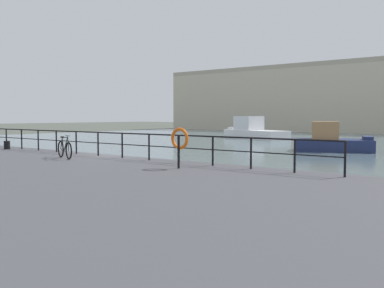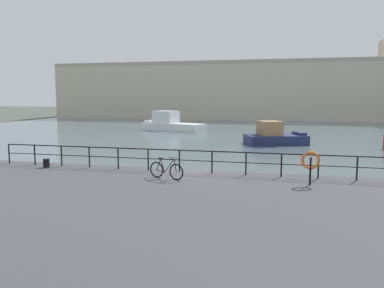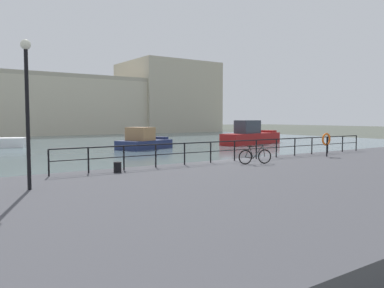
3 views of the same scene
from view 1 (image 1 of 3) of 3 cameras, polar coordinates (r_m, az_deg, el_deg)
The scene contains 8 objects.
ground_plane at distance 20.82m, azimuth -10.10°, elevation -3.31°, with size 240.00×240.00×0.00m, color #4C5147.
water_basin at distance 46.54m, azimuth 19.14°, elevation 0.37°, with size 80.00×60.00×0.01m, color slate.
moored_cabin_cruiser at distance 48.68m, azimuth 7.85°, elevation 1.68°, with size 8.90×5.59×2.44m.
moored_blue_motorboat at distance 32.82m, azimuth 17.55°, elevation 0.40°, with size 5.93×4.57×2.09m.
quay_railing at distance 19.71m, azimuth -10.52°, elevation 0.51°, with size 20.76×0.07×1.08m.
parked_bicycle at distance 19.43m, azimuth -16.05°, elevation -0.64°, with size 1.71×0.58×0.98m.
mooring_bollard at distance 25.80m, azimuth -22.68°, elevation -0.13°, with size 0.32×0.32×0.44m, color black.
life_ring_stand at distance 15.10m, azimuth -1.61°, elevation 0.54°, with size 0.75×0.16×1.40m.
Camera 1 is at (15.58, -13.58, 2.50)m, focal length 41.51 mm.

